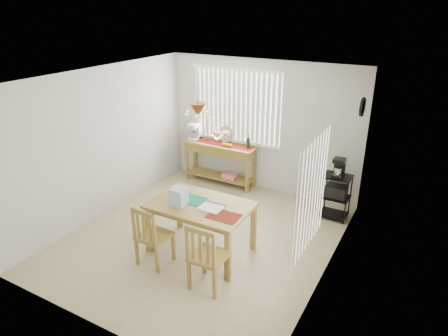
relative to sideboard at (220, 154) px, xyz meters
The scene contains 10 objects.
ground 2.26m from the sideboard, 68.23° to the right, with size 4.00×4.50×0.01m, color tan.
room_shell 2.39m from the sideboard, 68.00° to the right, with size 4.20×4.70×2.70m.
sideboard is the anchor object (origin of this frame).
sideboard_items 0.44m from the sideboard, behind, with size 1.47×0.37×0.67m.
wire_cart 2.53m from the sideboard, ahead, with size 0.47×0.38×0.80m.
cart_items 2.54m from the sideboard, ahead, with size 0.19×0.23×0.33m.
dining_table 2.52m from the sideboard, 67.12° to the right, with size 1.51×0.98×0.80m.
table_items 2.61m from the sideboard, 71.19° to the right, with size 1.15×0.53×0.26m.
chair_left 3.01m from the sideboard, 79.35° to the right, with size 0.45×0.45×0.94m.
chair_right 3.40m from the sideboard, 63.33° to the right, with size 0.46×0.46×0.99m.
Camera 1 is at (3.03, -4.73, 3.57)m, focal length 32.00 mm.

